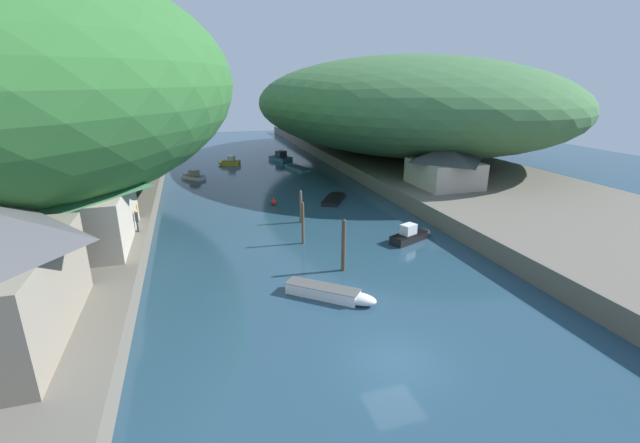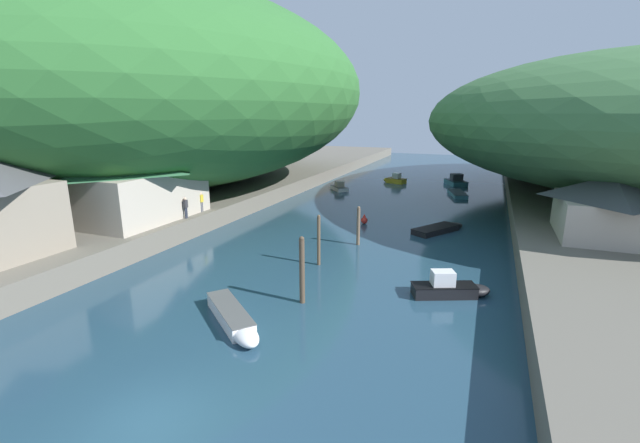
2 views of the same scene
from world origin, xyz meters
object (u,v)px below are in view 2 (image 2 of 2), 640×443
object	(u,v)px
boat_far_upstream	(394,180)
person_by_boathouse	(186,206)
boathouse_shed	(133,186)
right_bank_cottage	(610,205)
boat_white_cruiser	(441,228)
boat_moored_right	(456,193)
person_on_quay	(201,201)
channel_buoy_near	(364,220)
boat_cabin_cruiser	(234,320)
boat_mid_channel	(338,187)
boat_navy_launch	(455,181)
boat_near_quay	(452,288)

from	to	relation	value
boat_far_upstream	person_by_boathouse	size ratio (longest dim) A/B	2.11
boathouse_shed	right_bank_cottage	bearing A→B (deg)	12.54
boat_white_cruiser	boat_moored_right	size ratio (longest dim) A/B	0.91
boathouse_shed	person_on_quay	xyz separation A→B (m)	(3.63, 3.70, -1.60)
boat_white_cruiser	channel_buoy_near	size ratio (longest dim) A/B	6.01
person_on_quay	boat_cabin_cruiser	bearing A→B (deg)	-141.59
boat_mid_channel	person_by_boathouse	size ratio (longest dim) A/B	2.15
boathouse_shed	boat_cabin_cruiser	bearing A→B (deg)	-32.54
channel_buoy_near	boat_cabin_cruiser	bearing A→B (deg)	-91.18
boat_moored_right	channel_buoy_near	xyz separation A→B (m)	(-6.60, -17.60, 0.13)
boat_white_cruiser	boat_navy_launch	bearing A→B (deg)	124.25
boat_near_quay	boat_navy_launch	bearing A→B (deg)	161.11
boat_mid_channel	boat_cabin_cruiser	size ratio (longest dim) A/B	0.73
boat_moored_right	boat_cabin_cruiser	distance (m)	38.96
boathouse_shed	boat_white_cruiser	size ratio (longest dim) A/B	1.90
boat_white_cruiser	boat_mid_channel	xyz separation A→B (m)	(-14.63, 15.31, 0.12)
boat_moored_right	person_on_quay	size ratio (longest dim) A/B	3.58
right_bank_cottage	boat_navy_launch	xyz separation A→B (m)	(-12.04, 28.53, -3.34)
boat_white_cruiser	boat_near_quay	bearing A→B (deg)	-49.11
boat_near_quay	boat_far_upstream	world-z (taller)	boat_near_quay
channel_buoy_near	boat_mid_channel	bearing A→B (deg)	117.22
channel_buoy_near	boat_moored_right	bearing A→B (deg)	69.44
right_bank_cottage	channel_buoy_near	bearing A→B (deg)	169.49
boat_mid_channel	person_on_quay	size ratio (longest dim) A/B	2.15
boathouse_shed	boat_mid_channel	bearing A→B (deg)	72.91
boat_white_cruiser	boathouse_shed	bearing A→B (deg)	-122.33
channel_buoy_near	person_on_quay	xyz separation A→B (m)	(-12.32, -7.11, 2.21)
boat_mid_channel	boat_moored_right	xyz separation A→B (m)	(14.51, 2.24, -0.13)
boat_navy_launch	boat_far_upstream	bearing A→B (deg)	165.54
boat_far_upstream	person_by_boathouse	distance (m)	34.38
right_bank_cottage	channel_buoy_near	xyz separation A→B (m)	(-17.81, 3.30, -3.46)
boat_near_quay	boat_navy_launch	xyz separation A→B (m)	(-3.03, 38.54, 0.02)
boat_near_quay	boat_navy_launch	distance (m)	38.66
boat_white_cruiser	person_on_quay	bearing A→B (deg)	-127.30
boat_moored_right	person_by_boathouse	bearing A→B (deg)	-140.73
boat_near_quay	boat_moored_right	distance (m)	30.99
right_bank_cottage	boat_mid_channel	xyz separation A→B (m)	(-25.71, 18.67, -3.46)
right_bank_cottage	boat_moored_right	world-z (taller)	right_bank_cottage
boathouse_shed	channel_buoy_near	distance (m)	19.64
boathouse_shed	person_on_quay	size ratio (longest dim) A/B	6.18
boat_mid_channel	boat_cabin_cruiser	distance (m)	36.84
boat_navy_launch	channel_buoy_near	bearing A→B (deg)	-129.47
right_bank_cottage	boat_moored_right	size ratio (longest dim) A/B	1.20
boat_mid_channel	boat_moored_right	size ratio (longest dim) A/B	0.60
boat_mid_channel	boat_navy_launch	xyz separation A→B (m)	(13.67, 9.87, 0.12)
boat_near_quay	boat_cabin_cruiser	size ratio (longest dim) A/B	0.88
boat_moored_right	person_by_boathouse	xyz separation A→B (m)	(-18.69, -27.02, 2.35)
person_on_quay	person_by_boathouse	xyz separation A→B (m)	(0.24, -2.31, 0.00)
boat_white_cruiser	boat_near_quay	size ratio (longest dim) A/B	1.24
boat_navy_launch	boat_cabin_cruiser	xyz separation A→B (m)	(-6.20, -45.94, -0.13)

